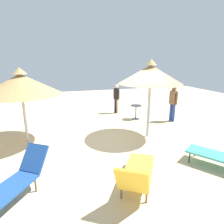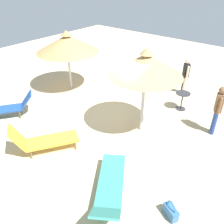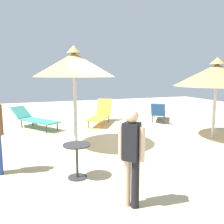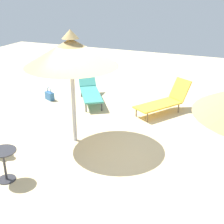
{
  "view_description": "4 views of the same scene",
  "coord_description": "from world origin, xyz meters",
  "px_view_note": "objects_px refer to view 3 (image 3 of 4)",
  "views": [
    {
      "loc": [
        -6.39,
        2.31,
        2.85
      ],
      "look_at": [
        0.46,
        0.28,
        0.93
      ],
      "focal_mm": 30.92,
      "sensor_mm": 36.0,
      "label": 1
    },
    {
      "loc": [
        -5.93,
        -4.5,
        4.85
      ],
      "look_at": [
        -0.56,
        -0.1,
        0.6
      ],
      "focal_mm": 38.02,
      "sensor_mm": 36.0,
      "label": 2
    },
    {
      "loc": [
        6.8,
        -2.46,
        2.12
      ],
      "look_at": [
        0.45,
        -0.06,
        1.04
      ],
      "focal_mm": 39.04,
      "sensor_mm": 36.0,
      "label": 3
    },
    {
      "loc": [
        6.52,
        2.86,
        3.91
      ],
      "look_at": [
        -0.18,
        0.02,
        0.93
      ],
      "focal_mm": 50.92,
      "sensor_mm": 36.0,
      "label": 4
    }
  ],
  "objects_px": {
    "parasol_umbrella_far_left": "(216,75)",
    "lounge_chair_back": "(34,118)",
    "lounge_chair_edge": "(159,112)",
    "lounge_chair_center": "(101,114)",
    "side_table_round": "(77,155)",
    "parasol_umbrella_near_left": "(74,65)",
    "person_standing_far_right": "(131,153)"
  },
  "relations": [
    {
      "from": "parasol_umbrella_far_left",
      "to": "lounge_chair_back",
      "type": "xyz_separation_m",
      "value": [
        -3.65,
        -5.42,
        -1.68
      ]
    },
    {
      "from": "parasol_umbrella_near_left",
      "to": "lounge_chair_back",
      "type": "height_order",
      "value": "parasol_umbrella_near_left"
    },
    {
      "from": "lounge_chair_edge",
      "to": "person_standing_far_right",
      "type": "height_order",
      "value": "person_standing_far_right"
    },
    {
      "from": "parasol_umbrella_near_left",
      "to": "parasol_umbrella_far_left",
      "type": "height_order",
      "value": "parasol_umbrella_near_left"
    },
    {
      "from": "parasol_umbrella_near_left",
      "to": "parasol_umbrella_far_left",
      "type": "bearing_deg",
      "value": 80.32
    },
    {
      "from": "parasol_umbrella_near_left",
      "to": "person_standing_far_right",
      "type": "distance_m",
      "value": 3.86
    },
    {
      "from": "lounge_chair_back",
      "to": "person_standing_far_right",
      "type": "xyz_separation_m",
      "value": [
        6.47,
        1.13,
        0.5
      ]
    },
    {
      "from": "lounge_chair_edge",
      "to": "lounge_chair_center",
      "type": "height_order",
      "value": "lounge_chair_center"
    },
    {
      "from": "side_table_round",
      "to": "lounge_chair_back",
      "type": "bearing_deg",
      "value": -173.69
    },
    {
      "from": "parasol_umbrella_far_left",
      "to": "lounge_chair_center",
      "type": "xyz_separation_m",
      "value": [
        -3.59,
        -2.7,
        -1.65
      ]
    },
    {
      "from": "lounge_chair_back",
      "to": "side_table_round",
      "type": "relative_size",
      "value": 3.18
    },
    {
      "from": "parasol_umbrella_far_left",
      "to": "side_table_round",
      "type": "height_order",
      "value": "parasol_umbrella_far_left"
    },
    {
      "from": "parasol_umbrella_far_left",
      "to": "person_standing_far_right",
      "type": "distance_m",
      "value": 5.27
    },
    {
      "from": "lounge_chair_center",
      "to": "lounge_chair_edge",
      "type": "bearing_deg",
      "value": 80.82
    },
    {
      "from": "parasol_umbrella_near_left",
      "to": "lounge_chair_back",
      "type": "bearing_deg",
      "value": -160.7
    },
    {
      "from": "parasol_umbrella_near_left",
      "to": "lounge_chair_edge",
      "type": "distance_m",
      "value": 5.28
    },
    {
      "from": "lounge_chair_back",
      "to": "person_standing_far_right",
      "type": "bearing_deg",
      "value": 9.88
    },
    {
      "from": "side_table_round",
      "to": "lounge_chair_center",
      "type": "bearing_deg",
      "value": 156.82
    },
    {
      "from": "lounge_chair_back",
      "to": "lounge_chair_center",
      "type": "height_order",
      "value": "lounge_chair_center"
    },
    {
      "from": "parasol_umbrella_near_left",
      "to": "lounge_chair_center",
      "type": "distance_m",
      "value": 3.83
    },
    {
      "from": "parasol_umbrella_near_left",
      "to": "side_table_round",
      "type": "xyz_separation_m",
      "value": [
        2.19,
        -0.45,
        -1.87
      ]
    },
    {
      "from": "parasol_umbrella_near_left",
      "to": "person_standing_far_right",
      "type": "height_order",
      "value": "parasol_umbrella_near_left"
    },
    {
      "from": "lounge_chair_back",
      "to": "lounge_chair_edge",
      "type": "bearing_deg",
      "value": 84.8
    },
    {
      "from": "lounge_chair_center",
      "to": "person_standing_far_right",
      "type": "relative_size",
      "value": 1.25
    },
    {
      "from": "person_standing_far_right",
      "to": "side_table_round",
      "type": "relative_size",
      "value": 2.24
    },
    {
      "from": "parasol_umbrella_near_left",
      "to": "lounge_chair_back",
      "type": "relative_size",
      "value": 1.29
    },
    {
      "from": "person_standing_far_right",
      "to": "side_table_round",
      "type": "distance_m",
      "value": 1.54
    },
    {
      "from": "lounge_chair_edge",
      "to": "parasol_umbrella_near_left",
      "type": "bearing_deg",
      "value": -60.51
    },
    {
      "from": "parasol_umbrella_far_left",
      "to": "lounge_chair_edge",
      "type": "height_order",
      "value": "parasol_umbrella_far_left"
    },
    {
      "from": "parasol_umbrella_far_left",
      "to": "lounge_chair_center",
      "type": "bearing_deg",
      "value": -143.06
    },
    {
      "from": "parasol_umbrella_near_left",
      "to": "lounge_chair_center",
      "type": "height_order",
      "value": "parasol_umbrella_near_left"
    },
    {
      "from": "parasol_umbrella_near_left",
      "to": "parasol_umbrella_far_left",
      "type": "relative_size",
      "value": 1.09
    }
  ]
}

